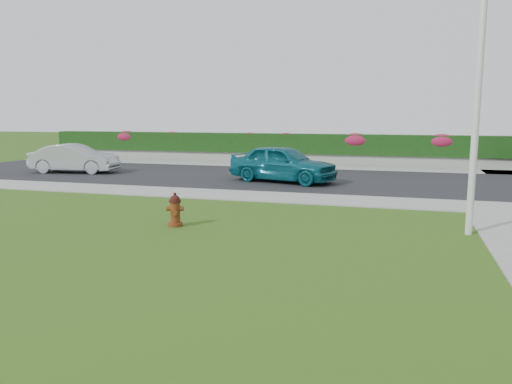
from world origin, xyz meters
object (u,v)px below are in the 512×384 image
(sedan_teal, at_px, (283,163))
(utility_pole, at_px, (477,99))
(sedan_silver, at_px, (74,158))
(fire_hydrant, at_px, (175,210))

(sedan_teal, xyz_separation_m, utility_pole, (6.25, -7.52, 2.33))
(sedan_silver, bearing_deg, fire_hydrant, -142.37)
(sedan_teal, distance_m, utility_pole, 10.05)
(fire_hydrant, xyz_separation_m, sedan_silver, (-9.54, 9.06, 0.31))
(sedan_teal, bearing_deg, utility_pole, -125.10)
(fire_hydrant, bearing_deg, sedan_teal, 68.89)
(utility_pole, bearing_deg, sedan_silver, 154.37)
(fire_hydrant, bearing_deg, utility_pole, -6.99)
(sedan_teal, relative_size, utility_pole, 0.71)
(fire_hydrant, height_order, sedan_silver, sedan_silver)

